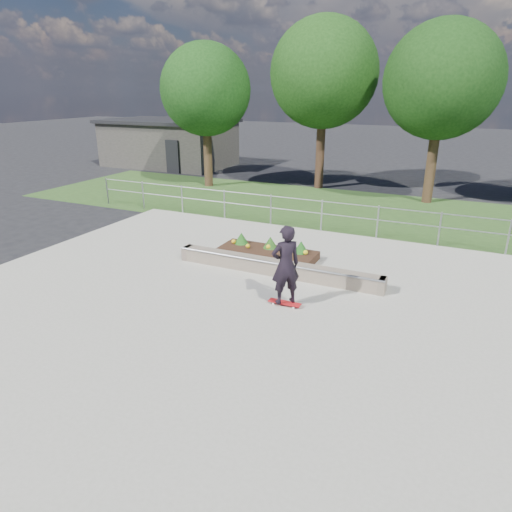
# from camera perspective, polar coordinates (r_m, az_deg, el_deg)

# --- Properties ---
(ground) EXTENTS (120.00, 120.00, 0.00)m
(ground) POSITION_cam_1_polar(r_m,az_deg,el_deg) (10.43, -4.55, -8.11)
(ground) COLOR black
(ground) RESTS_ON ground
(grass_verge) EXTENTS (30.00, 8.00, 0.02)m
(grass_verge) POSITION_cam_1_polar(r_m,az_deg,el_deg) (20.11, 11.12, 5.66)
(grass_verge) COLOR #29481C
(grass_verge) RESTS_ON ground
(concrete_slab) EXTENTS (15.00, 15.00, 0.06)m
(concrete_slab) POSITION_cam_1_polar(r_m,az_deg,el_deg) (10.42, -4.55, -7.97)
(concrete_slab) COLOR #9B988A
(concrete_slab) RESTS_ON ground
(fence) EXTENTS (20.06, 0.06, 1.20)m
(fence) POSITION_cam_1_polar(r_m,az_deg,el_deg) (16.65, 8.22, 5.51)
(fence) COLOR gray
(fence) RESTS_ON ground
(building) EXTENTS (8.40, 5.40, 3.00)m
(building) POSITION_cam_1_polar(r_m,az_deg,el_deg) (32.11, -10.79, 13.77)
(building) COLOR #32302C
(building) RESTS_ON ground
(tree_far_left) EXTENTS (4.55, 4.55, 7.15)m
(tree_far_left) POSITION_cam_1_polar(r_m,az_deg,el_deg) (24.45, -6.33, 19.92)
(tree_far_left) COLOR #362315
(tree_far_left) RESTS_ON ground
(tree_mid_left) EXTENTS (5.25, 5.25, 8.25)m
(tree_mid_left) POSITION_cam_1_polar(r_m,az_deg,el_deg) (24.03, 8.48, 21.62)
(tree_mid_left) COLOR black
(tree_mid_left) RESTS_ON ground
(tree_mid_right) EXTENTS (4.90, 4.90, 7.70)m
(tree_mid_right) POSITION_cam_1_polar(r_m,az_deg,el_deg) (22.00, 22.26, 19.60)
(tree_mid_right) COLOR #352215
(tree_mid_right) RESTS_ON ground
(grind_ledge) EXTENTS (6.00, 0.44, 0.43)m
(grind_ledge) POSITION_cam_1_polar(r_m,az_deg,el_deg) (12.67, 2.51, -1.45)
(grind_ledge) COLOR #6C5E4F
(grind_ledge) RESTS_ON concrete_slab
(planter_bed) EXTENTS (3.00, 1.20, 0.61)m
(planter_bed) POSITION_cam_1_polar(r_m,az_deg,el_deg) (13.94, 1.46, 0.53)
(planter_bed) COLOR black
(planter_bed) RESTS_ON concrete_slab
(skateboarder) EXTENTS (0.82, 0.81, 1.99)m
(skateboarder) POSITION_cam_1_polar(r_m,az_deg,el_deg) (10.58, 3.71, -1.16)
(skateboarder) COLOR white
(skateboarder) RESTS_ON concrete_slab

